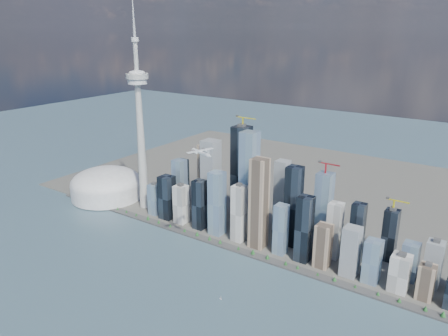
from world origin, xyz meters
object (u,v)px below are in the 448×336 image
Objects in this scene: dome_stadium at (106,185)px; needle_tower at (140,123)px; airplane at (201,152)px; sailboat_west at (221,298)px.

needle_tower is at bearing 4.09° from dome_stadium.
needle_tower is at bearing 171.74° from airplane.
sailboat_west is (85.25, -58.97, -248.02)m from airplane.
airplane is at bearing 160.81° from sailboat_west.
dome_stadium reaches higher than sailboat_west.
needle_tower reaches higher than dome_stadium.
sailboat_west is at bearing -21.53° from dome_stadium.
sailboat_west is (554.35, -218.71, -36.63)m from dome_stadium.
dome_stadium is at bearing -175.91° from needle_tower.
needle_tower is 8.91× the size of airplane.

